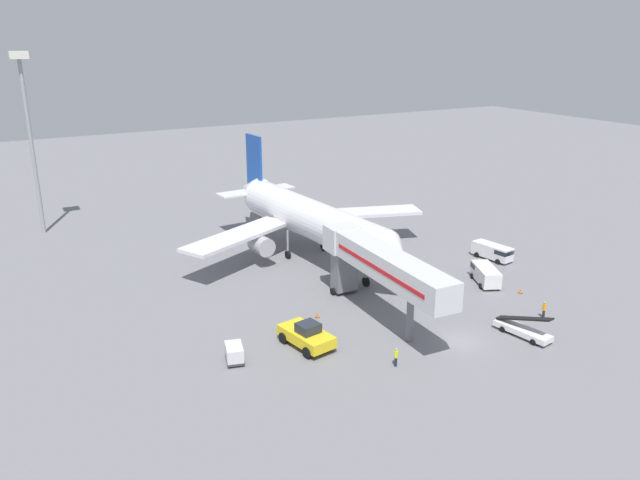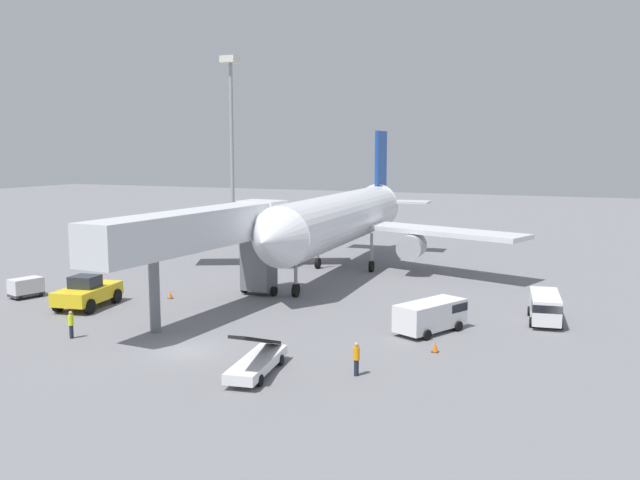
{
  "view_description": "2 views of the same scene",
  "coord_description": "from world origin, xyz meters",
  "px_view_note": "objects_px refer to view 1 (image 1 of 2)",
  "views": [
    {
      "loc": [
        -38.24,
        -40.06,
        28.04
      ],
      "look_at": [
        -3.38,
        21.69,
        4.53
      ],
      "focal_mm": 35.04,
      "sensor_mm": 36.0,
      "label": 1
    },
    {
      "loc": [
        22.87,
        -32.74,
        11.95
      ],
      "look_at": [
        -0.45,
        21.02,
        4.08
      ],
      "focal_mm": 37.9,
      "sensor_mm": 36.0,
      "label": 2
    }
  ],
  "objects_px": {
    "jet_bridge": "(378,263)",
    "baggage_cart_mid_center": "(234,353)",
    "ground_crew_worker_midground": "(544,309)",
    "safety_cone_alpha": "(520,291)",
    "pushback_tug": "(307,335)",
    "ground_crew_worker_foreground": "(396,357)",
    "service_van_near_right": "(485,274)",
    "belt_loader_truck": "(523,329)",
    "service_van_far_center": "(493,251)",
    "apron_light_mast": "(27,110)",
    "safety_cone_bravo": "(317,315)",
    "airplane_at_gate": "(308,218)"
  },
  "relations": [
    {
      "from": "jet_bridge",
      "to": "baggage_cart_mid_center",
      "type": "height_order",
      "value": "jet_bridge"
    },
    {
      "from": "ground_crew_worker_midground",
      "to": "safety_cone_alpha",
      "type": "height_order",
      "value": "ground_crew_worker_midground"
    },
    {
      "from": "pushback_tug",
      "to": "safety_cone_alpha",
      "type": "bearing_deg",
      "value": -1.63
    },
    {
      "from": "jet_bridge",
      "to": "ground_crew_worker_midground",
      "type": "height_order",
      "value": "jet_bridge"
    },
    {
      "from": "ground_crew_worker_foreground",
      "to": "ground_crew_worker_midground",
      "type": "height_order",
      "value": "ground_crew_worker_midground"
    },
    {
      "from": "service_van_near_right",
      "to": "baggage_cart_mid_center",
      "type": "relative_size",
      "value": 2.03
    },
    {
      "from": "belt_loader_truck",
      "to": "service_van_far_center",
      "type": "height_order",
      "value": "belt_loader_truck"
    },
    {
      "from": "safety_cone_alpha",
      "to": "apron_light_mast",
      "type": "relative_size",
      "value": 0.02
    },
    {
      "from": "belt_loader_truck",
      "to": "ground_crew_worker_midground",
      "type": "height_order",
      "value": "belt_loader_truck"
    },
    {
      "from": "service_van_near_right",
      "to": "ground_crew_worker_midground",
      "type": "relative_size",
      "value": 3.06
    },
    {
      "from": "belt_loader_truck",
      "to": "ground_crew_worker_foreground",
      "type": "xyz_separation_m",
      "value": [
        -14.18,
        1.37,
        0.21
      ]
    },
    {
      "from": "jet_bridge",
      "to": "safety_cone_alpha",
      "type": "xyz_separation_m",
      "value": [
        17.7,
        -3.04,
        -5.61
      ]
    },
    {
      "from": "service_van_far_center",
      "to": "apron_light_mast",
      "type": "height_order",
      "value": "apron_light_mast"
    },
    {
      "from": "belt_loader_truck",
      "to": "safety_cone_alpha",
      "type": "height_order",
      "value": "belt_loader_truck"
    },
    {
      "from": "service_van_near_right",
      "to": "safety_cone_alpha",
      "type": "relative_size",
      "value": 8.93
    },
    {
      "from": "apron_light_mast",
      "to": "service_van_far_center",
      "type": "bearing_deg",
      "value": -39.81
    },
    {
      "from": "pushback_tug",
      "to": "service_van_far_center",
      "type": "bearing_deg",
      "value": 15.58
    },
    {
      "from": "belt_loader_truck",
      "to": "safety_cone_alpha",
      "type": "xyz_separation_m",
      "value": [
        7.83,
        7.7,
        -0.43
      ]
    },
    {
      "from": "service_van_far_center",
      "to": "safety_cone_bravo",
      "type": "height_order",
      "value": "service_van_far_center"
    },
    {
      "from": "belt_loader_truck",
      "to": "baggage_cart_mid_center",
      "type": "height_order",
      "value": "belt_loader_truck"
    },
    {
      "from": "service_van_near_right",
      "to": "ground_crew_worker_foreground",
      "type": "height_order",
      "value": "service_van_near_right"
    },
    {
      "from": "pushback_tug",
      "to": "baggage_cart_mid_center",
      "type": "relative_size",
      "value": 2.2
    },
    {
      "from": "pushback_tug",
      "to": "apron_light_mast",
      "type": "bearing_deg",
      "value": 108.76
    },
    {
      "from": "ground_crew_worker_midground",
      "to": "safety_cone_bravo",
      "type": "bearing_deg",
      "value": 150.2
    },
    {
      "from": "airplane_at_gate",
      "to": "ground_crew_worker_foreground",
      "type": "xyz_separation_m",
      "value": [
        -7.03,
        -29.26,
        -4.3
      ]
    },
    {
      "from": "service_van_near_right",
      "to": "service_van_far_center",
      "type": "xyz_separation_m",
      "value": [
        6.63,
        5.48,
        -0.03
      ]
    },
    {
      "from": "pushback_tug",
      "to": "service_van_near_right",
      "type": "relative_size",
      "value": 1.08
    },
    {
      "from": "safety_cone_alpha",
      "to": "ground_crew_worker_foreground",
      "type": "bearing_deg",
      "value": -163.95
    },
    {
      "from": "jet_bridge",
      "to": "service_van_near_right",
      "type": "bearing_deg",
      "value": 4.53
    },
    {
      "from": "baggage_cart_mid_center",
      "to": "ground_crew_worker_foreground",
      "type": "xyz_separation_m",
      "value": [
        12.14,
        -7.76,
        0.07
      ]
    },
    {
      "from": "ground_crew_worker_foreground",
      "to": "safety_cone_bravo",
      "type": "distance_m",
      "value": 12.22
    },
    {
      "from": "pushback_tug",
      "to": "ground_crew_worker_foreground",
      "type": "distance_m",
      "value": 8.76
    },
    {
      "from": "airplane_at_gate",
      "to": "service_van_far_center",
      "type": "height_order",
      "value": "airplane_at_gate"
    },
    {
      "from": "jet_bridge",
      "to": "ground_crew_worker_foreground",
      "type": "height_order",
      "value": "jet_bridge"
    },
    {
      "from": "airplane_at_gate",
      "to": "jet_bridge",
      "type": "xyz_separation_m",
      "value": [
        -2.72,
        -19.89,
        0.67
      ]
    },
    {
      "from": "pushback_tug",
      "to": "apron_light_mast",
      "type": "relative_size",
      "value": 0.24
    },
    {
      "from": "service_van_far_center",
      "to": "baggage_cart_mid_center",
      "type": "relative_size",
      "value": 2.03
    },
    {
      "from": "jet_bridge",
      "to": "service_van_near_right",
      "type": "xyz_separation_m",
      "value": [
        16.38,
        1.3,
        -4.75
      ]
    },
    {
      "from": "baggage_cart_mid_center",
      "to": "apron_light_mast",
      "type": "xyz_separation_m",
      "value": [
        -10.09,
        49.68,
        16.99
      ]
    },
    {
      "from": "pushback_tug",
      "to": "ground_crew_worker_foreground",
      "type": "xyz_separation_m",
      "value": [
        5.13,
        -7.1,
        -0.22
      ]
    },
    {
      "from": "pushback_tug",
      "to": "baggage_cart_mid_center",
      "type": "bearing_deg",
      "value": 174.62
    },
    {
      "from": "safety_cone_alpha",
      "to": "pushback_tug",
      "type": "bearing_deg",
      "value": 178.37
    },
    {
      "from": "safety_cone_alpha",
      "to": "safety_cone_bravo",
      "type": "relative_size",
      "value": 1.05
    },
    {
      "from": "safety_cone_bravo",
      "to": "apron_light_mast",
      "type": "distance_m",
      "value": 52.97
    },
    {
      "from": "belt_loader_truck",
      "to": "ground_crew_worker_midground",
      "type": "distance_m",
      "value": 5.34
    },
    {
      "from": "safety_cone_alpha",
      "to": "apron_light_mast",
      "type": "bearing_deg",
      "value": 130.88
    },
    {
      "from": "jet_bridge",
      "to": "apron_light_mast",
      "type": "xyz_separation_m",
      "value": [
        -26.54,
        48.07,
        11.95
      ]
    },
    {
      "from": "service_van_near_right",
      "to": "safety_cone_alpha",
      "type": "xyz_separation_m",
      "value": [
        1.32,
        -4.34,
        -0.86
      ]
    },
    {
      "from": "pushback_tug",
      "to": "belt_loader_truck",
      "type": "relative_size",
      "value": 1.03
    },
    {
      "from": "airplane_at_gate",
      "to": "safety_cone_alpha",
      "type": "xyz_separation_m",
      "value": [
        14.98,
        -22.93,
        -4.94
      ]
    }
  ]
}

